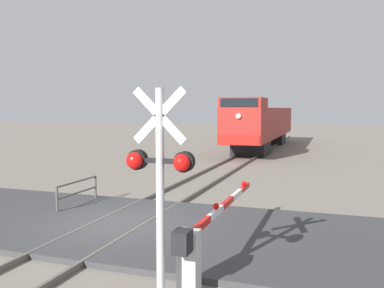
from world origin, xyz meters
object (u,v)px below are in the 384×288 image
at_px(locomotive, 262,124).
at_px(crossing_signal, 160,175).
at_px(guard_railing, 78,190).
at_px(crossing_gate, 202,239).

bearing_deg(locomotive, crossing_signal, -83.95).
height_order(crossing_signal, guard_railing, crossing_signal).
bearing_deg(crossing_gate, locomotive, 96.97).
distance_m(crossing_gate, guard_railing, 7.24).
xyz_separation_m(locomotive, crossing_signal, (3.03, -28.61, 0.18)).
relative_size(locomotive, crossing_gate, 3.24).
relative_size(crossing_signal, crossing_gate, 0.64).
distance_m(crossing_signal, guard_railing, 8.10).
distance_m(locomotive, crossing_signal, 28.77).
bearing_deg(guard_railing, locomotive, 83.80).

